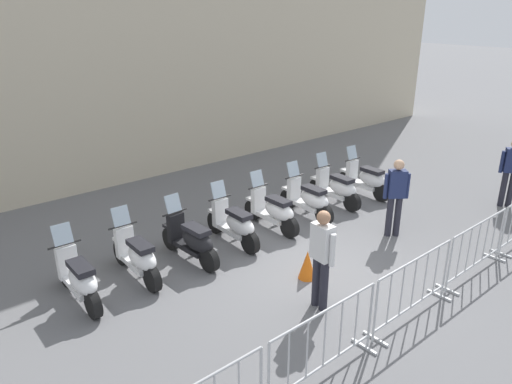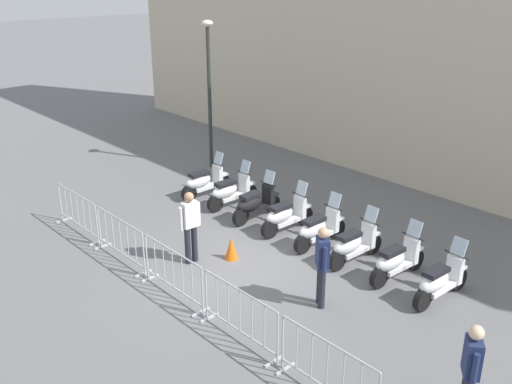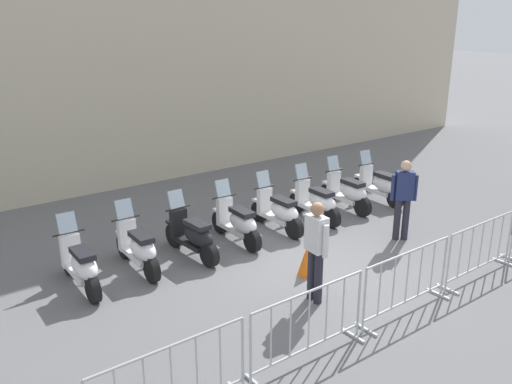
{
  "view_description": "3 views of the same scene",
  "coord_description": "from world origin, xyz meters",
  "px_view_note": "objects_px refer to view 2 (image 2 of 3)",
  "views": [
    {
      "loc": [
        -5.43,
        -5.83,
        4.6
      ],
      "look_at": [
        -0.2,
        1.99,
        1.03
      ],
      "focal_mm": 33.47,
      "sensor_mm": 36.0,
      "label": 1
    },
    {
      "loc": [
        9.69,
        -6.65,
        6.55
      ],
      "look_at": [
        -1.2,
        1.32,
        1.11
      ],
      "focal_mm": 40.98,
      "sensor_mm": 36.0,
      "label": 2
    },
    {
      "loc": [
        -5.6,
        -7.12,
        4.48
      ],
      "look_at": [
        -0.28,
        2.04,
        1.01
      ],
      "focal_mm": 37.3,
      "sensor_mm": 36.0,
      "label": 3
    }
  ],
  "objects_px": {
    "motorcycle_7": "(440,281)",
    "barrier_segment_1": "(120,240)",
    "motorcycle_2": "(255,204)",
    "barrier_segment_3": "(240,315)",
    "motorcycle_1": "(230,191)",
    "officer_mid_plaza": "(190,223)",
    "traffic_cone": "(231,248)",
    "barrier_segment_4": "(327,370)",
    "street_lamp": "(209,79)",
    "officer_by_barriers": "(470,369)",
    "officer_near_row_end": "(322,262)",
    "barrier_segment_0": "(78,213)",
    "motorcycle_5": "(354,245)",
    "motorcycle_6": "(396,261)",
    "motorcycle_0": "(204,182)",
    "motorcycle_4": "(318,229)",
    "motorcycle_3": "(285,215)",
    "barrier_segment_2": "(173,273)"
  },
  "relations": [
    {
      "from": "barrier_segment_2",
      "to": "motorcycle_2",
      "type": "bearing_deg",
      "value": 120.01
    },
    {
      "from": "barrier_segment_0",
      "to": "barrier_segment_2",
      "type": "bearing_deg",
      "value": 6.65
    },
    {
      "from": "motorcycle_7",
      "to": "barrier_segment_4",
      "type": "bearing_deg",
      "value": -78.86
    },
    {
      "from": "barrier_segment_4",
      "to": "traffic_cone",
      "type": "xyz_separation_m",
      "value": [
        -4.73,
        1.37,
        -0.25
      ]
    },
    {
      "from": "motorcycle_1",
      "to": "barrier_segment_4",
      "type": "height_order",
      "value": "motorcycle_1"
    },
    {
      "from": "officer_by_barriers",
      "to": "officer_mid_plaza",
      "type": "bearing_deg",
      "value": -173.67
    },
    {
      "from": "barrier_segment_4",
      "to": "barrier_segment_1",
      "type": "bearing_deg",
      "value": -173.35
    },
    {
      "from": "barrier_segment_2",
      "to": "officer_near_row_end",
      "type": "bearing_deg",
      "value": 46.71
    },
    {
      "from": "barrier_segment_4",
      "to": "street_lamp",
      "type": "bearing_deg",
      "value": 157.05
    },
    {
      "from": "motorcycle_4",
      "to": "barrier_segment_4",
      "type": "xyz_separation_m",
      "value": [
        4.02,
        -3.43,
        0.07
      ]
    },
    {
      "from": "motorcycle_6",
      "to": "officer_mid_plaza",
      "type": "xyz_separation_m",
      "value": [
        -3.3,
        -3.18,
        0.53
      ]
    },
    {
      "from": "motorcycle_0",
      "to": "motorcycle_3",
      "type": "distance_m",
      "value": 3.3
    },
    {
      "from": "motorcycle_5",
      "to": "barrier_segment_4",
      "type": "bearing_deg",
      "value": -50.27
    },
    {
      "from": "motorcycle_7",
      "to": "officer_near_row_end",
      "type": "xyz_separation_m",
      "value": [
        -1.3,
        -2.05,
        0.53
      ]
    },
    {
      "from": "barrier_segment_0",
      "to": "officer_near_row_end",
      "type": "height_order",
      "value": "officer_near_row_end"
    },
    {
      "from": "motorcycle_5",
      "to": "motorcycle_6",
      "type": "bearing_deg",
      "value": 10.61
    },
    {
      "from": "barrier_segment_0",
      "to": "officer_by_barriers",
      "type": "height_order",
      "value": "officer_by_barriers"
    },
    {
      "from": "motorcycle_2",
      "to": "barrier_segment_3",
      "type": "xyz_separation_m",
      "value": [
        4.14,
        -3.36,
        0.07
      ]
    },
    {
      "from": "motorcycle_7",
      "to": "officer_near_row_end",
      "type": "distance_m",
      "value": 2.48
    },
    {
      "from": "motorcycle_1",
      "to": "officer_mid_plaza",
      "type": "bearing_deg",
      "value": -49.5
    },
    {
      "from": "motorcycle_3",
      "to": "traffic_cone",
      "type": "height_order",
      "value": "motorcycle_3"
    },
    {
      "from": "motorcycle_2",
      "to": "officer_near_row_end",
      "type": "relative_size",
      "value": 0.99
    },
    {
      "from": "barrier_segment_2",
      "to": "street_lamp",
      "type": "bearing_deg",
      "value": 142.31
    },
    {
      "from": "motorcycle_4",
      "to": "motorcycle_6",
      "type": "xyz_separation_m",
      "value": [
        2.18,
        0.3,
        0.0
      ]
    },
    {
      "from": "officer_mid_plaza",
      "to": "officer_by_barriers",
      "type": "bearing_deg",
      "value": 6.33
    },
    {
      "from": "motorcycle_6",
      "to": "motorcycle_7",
      "type": "height_order",
      "value": "same"
    },
    {
      "from": "motorcycle_3",
      "to": "barrier_segment_1",
      "type": "distance_m",
      "value": 4.15
    },
    {
      "from": "motorcycle_1",
      "to": "motorcycle_5",
      "type": "height_order",
      "value": "same"
    },
    {
      "from": "traffic_cone",
      "to": "motorcycle_2",
      "type": "bearing_deg",
      "value": 130.04
    },
    {
      "from": "motorcycle_0",
      "to": "motorcycle_4",
      "type": "relative_size",
      "value": 1.0
    },
    {
      "from": "motorcycle_1",
      "to": "motorcycle_7",
      "type": "relative_size",
      "value": 1.0
    },
    {
      "from": "barrier_segment_0",
      "to": "officer_by_barriers",
      "type": "distance_m",
      "value": 10.14
    },
    {
      "from": "motorcycle_1",
      "to": "barrier_segment_0",
      "type": "relative_size",
      "value": 0.87
    },
    {
      "from": "motorcycle_1",
      "to": "motorcycle_3",
      "type": "height_order",
      "value": "same"
    },
    {
      "from": "motorcycle_7",
      "to": "traffic_cone",
      "type": "xyz_separation_m",
      "value": [
        -3.99,
        -2.41,
        -0.18
      ]
    },
    {
      "from": "officer_near_row_end",
      "to": "barrier_segment_0",
      "type": "bearing_deg",
      "value": -156.57
    },
    {
      "from": "motorcycle_1",
      "to": "motorcycle_2",
      "type": "distance_m",
      "value": 1.11
    },
    {
      "from": "motorcycle_0",
      "to": "motorcycle_2",
      "type": "xyz_separation_m",
      "value": [
        2.19,
        0.24,
        0.0
      ]
    },
    {
      "from": "barrier_segment_1",
      "to": "street_lamp",
      "type": "bearing_deg",
      "value": 129.85
    },
    {
      "from": "motorcycle_0",
      "to": "motorcycle_6",
      "type": "xyz_separation_m",
      "value": [
        6.54,
        0.85,
        0.0
      ]
    },
    {
      "from": "motorcycle_7",
      "to": "street_lamp",
      "type": "distance_m",
      "value": 10.08
    },
    {
      "from": "motorcycle_6",
      "to": "officer_near_row_end",
      "type": "bearing_deg",
      "value": -95.6
    },
    {
      "from": "motorcycle_1",
      "to": "motorcycle_5",
      "type": "xyz_separation_m",
      "value": [
        4.38,
        0.45,
        0.0
      ]
    },
    {
      "from": "motorcycle_7",
      "to": "barrier_segment_1",
      "type": "relative_size",
      "value": 0.87
    },
    {
      "from": "barrier_segment_3",
      "to": "motorcycle_0",
      "type": "bearing_deg",
      "value": 153.82
    },
    {
      "from": "motorcycle_5",
      "to": "officer_by_barriers",
      "type": "bearing_deg",
      "value": -26.03
    },
    {
      "from": "motorcycle_6",
      "to": "officer_near_row_end",
      "type": "xyz_separation_m",
      "value": [
        -0.2,
        -2.0,
        0.53
      ]
    },
    {
      "from": "officer_mid_plaza",
      "to": "traffic_cone",
      "type": "xyz_separation_m",
      "value": [
        0.42,
        0.82,
        -0.71
      ]
    },
    {
      "from": "motorcycle_2",
      "to": "officer_near_row_end",
      "type": "distance_m",
      "value": 4.41
    },
    {
      "from": "barrier_segment_1",
      "to": "barrier_segment_2",
      "type": "bearing_deg",
      "value": 6.65
    }
  ]
}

